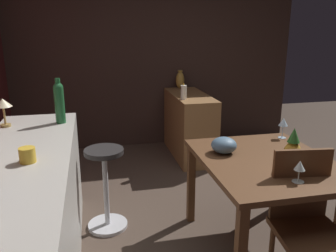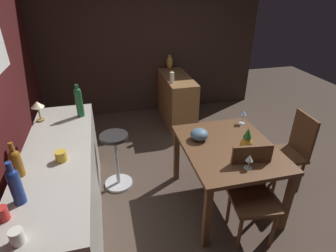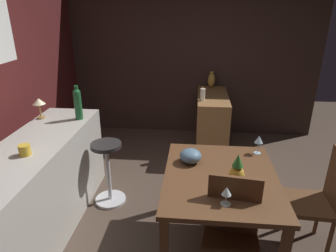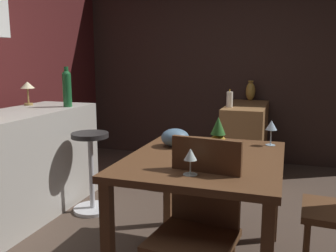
{
  "view_description": "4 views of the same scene",
  "coord_description": "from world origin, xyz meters",
  "px_view_note": "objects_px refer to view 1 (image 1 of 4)",
  "views": [
    {
      "loc": [
        -2.3,
        1.0,
        1.67
      ],
      "look_at": [
        0.34,
        0.41,
        0.89
      ],
      "focal_mm": 37.28,
      "sensor_mm": 36.0,
      "label": 1
    },
    {
      "loc": [
        -2.3,
        0.96,
        2.24
      ],
      "look_at": [
        0.4,
        0.3,
        0.74
      ],
      "focal_mm": 28.94,
      "sensor_mm": 36.0,
      "label": 2
    },
    {
      "loc": [
        -2.3,
        0.02,
        2.02
      ],
      "look_at": [
        0.68,
        0.31,
        0.81
      ],
      "focal_mm": 31.72,
      "sensor_mm": 36.0,
      "label": 3
    },
    {
      "loc": [
        -2.3,
        -0.67,
        1.32
      ],
      "look_at": [
        0.69,
        0.32,
        0.75
      ],
      "focal_mm": 38.88,
      "sensor_mm": 36.0,
      "label": 4
    }
  ],
  "objects_px": {
    "pineapple_centerpiece": "(293,150)",
    "fruit_bowl": "(224,145)",
    "dining_table": "(266,171)",
    "pillar_candle_tall": "(184,92)",
    "counter_lamp": "(3,105)",
    "sideboard_cabinet": "(189,125)",
    "wine_bottle_green": "(59,101)",
    "wine_glass_right": "(283,123)",
    "cup_mustard": "(27,155)",
    "vase_brass": "(180,80)",
    "wine_glass_left": "(300,167)",
    "bar_stool": "(106,187)",
    "chair_near_window": "(305,219)"
  },
  "relations": [
    {
      "from": "wine_glass_right",
      "to": "cup_mustard",
      "type": "relative_size",
      "value": 1.37
    },
    {
      "from": "wine_glass_left",
      "to": "pineapple_centerpiece",
      "type": "height_order",
      "value": "pineapple_centerpiece"
    },
    {
      "from": "wine_glass_right",
      "to": "counter_lamp",
      "type": "distance_m",
      "value": 2.28
    },
    {
      "from": "wine_glass_right",
      "to": "vase_brass",
      "type": "bearing_deg",
      "value": 9.45
    },
    {
      "from": "sideboard_cabinet",
      "to": "cup_mustard",
      "type": "bearing_deg",
      "value": 143.64
    },
    {
      "from": "fruit_bowl",
      "to": "dining_table",
      "type": "bearing_deg",
      "value": -128.01
    },
    {
      "from": "wine_glass_right",
      "to": "fruit_bowl",
      "type": "bearing_deg",
      "value": 110.55
    },
    {
      "from": "fruit_bowl",
      "to": "pineapple_centerpiece",
      "type": "bearing_deg",
      "value": -133.83
    },
    {
      "from": "counter_lamp",
      "to": "dining_table",
      "type": "bearing_deg",
      "value": -111.14
    },
    {
      "from": "chair_near_window",
      "to": "bar_stool",
      "type": "relative_size",
      "value": 1.31
    },
    {
      "from": "vase_brass",
      "to": "pineapple_centerpiece",
      "type": "bearing_deg",
      "value": -178.11
    },
    {
      "from": "sideboard_cabinet",
      "to": "fruit_bowl",
      "type": "relative_size",
      "value": 5.72
    },
    {
      "from": "chair_near_window",
      "to": "cup_mustard",
      "type": "height_order",
      "value": "cup_mustard"
    },
    {
      "from": "pineapple_centerpiece",
      "to": "vase_brass",
      "type": "bearing_deg",
      "value": 1.89
    },
    {
      "from": "pineapple_centerpiece",
      "to": "wine_glass_left",
      "type": "bearing_deg",
      "value": 158.0
    },
    {
      "from": "sideboard_cabinet",
      "to": "bar_stool",
      "type": "bearing_deg",
      "value": 142.78
    },
    {
      "from": "chair_near_window",
      "to": "pineapple_centerpiece",
      "type": "bearing_deg",
      "value": -8.89
    },
    {
      "from": "fruit_bowl",
      "to": "pillar_candle_tall",
      "type": "height_order",
      "value": "pillar_candle_tall"
    },
    {
      "from": "wine_glass_right",
      "to": "chair_near_window",
      "type": "bearing_deg",
      "value": 160.13
    },
    {
      "from": "dining_table",
      "to": "counter_lamp",
      "type": "relative_size",
      "value": 5.02
    },
    {
      "from": "chair_near_window",
      "to": "pineapple_centerpiece",
      "type": "xyz_separation_m",
      "value": [
        0.28,
        -0.04,
        0.36
      ]
    },
    {
      "from": "cup_mustard",
      "to": "sideboard_cabinet",
      "type": "bearing_deg",
      "value": -36.36
    },
    {
      "from": "sideboard_cabinet",
      "to": "counter_lamp",
      "type": "relative_size",
      "value": 4.89
    },
    {
      "from": "dining_table",
      "to": "sideboard_cabinet",
      "type": "bearing_deg",
      "value": -0.63
    },
    {
      "from": "sideboard_cabinet",
      "to": "wine_glass_right",
      "type": "bearing_deg",
      "value": -168.28
    },
    {
      "from": "dining_table",
      "to": "pillar_candle_tall",
      "type": "xyz_separation_m",
      "value": [
        1.82,
        0.13,
        0.26
      ]
    },
    {
      "from": "cup_mustard",
      "to": "counter_lamp",
      "type": "relative_size",
      "value": 0.57
    },
    {
      "from": "sideboard_cabinet",
      "to": "wine_bottle_green",
      "type": "bearing_deg",
      "value": 132.13
    },
    {
      "from": "dining_table",
      "to": "pineapple_centerpiece",
      "type": "xyz_separation_m",
      "value": [
        -0.14,
        -0.1,
        0.21
      ]
    },
    {
      "from": "counter_lamp",
      "to": "pillar_candle_tall",
      "type": "bearing_deg",
      "value": -57.98
    },
    {
      "from": "dining_table",
      "to": "wine_glass_left",
      "type": "distance_m",
      "value": 0.43
    },
    {
      "from": "bar_stool",
      "to": "wine_glass_left",
      "type": "bearing_deg",
      "value": -129.74
    },
    {
      "from": "wine_glass_right",
      "to": "cup_mustard",
      "type": "height_order",
      "value": "cup_mustard"
    },
    {
      "from": "pillar_candle_tall",
      "to": "cup_mustard",
      "type": "bearing_deg",
      "value": 142.81
    },
    {
      "from": "pineapple_centerpiece",
      "to": "wine_bottle_green",
      "type": "distance_m",
      "value": 1.82
    },
    {
      "from": "pineapple_centerpiece",
      "to": "bar_stool",
      "type": "bearing_deg",
      "value": 60.12
    },
    {
      "from": "wine_glass_left",
      "to": "wine_bottle_green",
      "type": "height_order",
      "value": "wine_bottle_green"
    },
    {
      "from": "wine_glass_right",
      "to": "counter_lamp",
      "type": "relative_size",
      "value": 0.78
    },
    {
      "from": "wine_glass_left",
      "to": "pineapple_centerpiece",
      "type": "xyz_separation_m",
      "value": [
        0.24,
        -0.1,
        0.02
      ]
    },
    {
      "from": "dining_table",
      "to": "wine_glass_right",
      "type": "distance_m",
      "value": 0.61
    },
    {
      "from": "chair_near_window",
      "to": "wine_glass_left",
      "type": "xyz_separation_m",
      "value": [
        0.04,
        0.05,
        0.34
      ]
    },
    {
      "from": "pillar_candle_tall",
      "to": "sideboard_cabinet",
      "type": "bearing_deg",
      "value": -29.97
    },
    {
      "from": "pineapple_centerpiece",
      "to": "fruit_bowl",
      "type": "xyz_separation_m",
      "value": [
        0.34,
        0.36,
        -0.06
      ]
    },
    {
      "from": "fruit_bowl",
      "to": "counter_lamp",
      "type": "bearing_deg",
      "value": 72.01
    },
    {
      "from": "dining_table",
      "to": "fruit_bowl",
      "type": "bearing_deg",
      "value": 51.99
    },
    {
      "from": "cup_mustard",
      "to": "counter_lamp",
      "type": "distance_m",
      "value": 0.89
    },
    {
      "from": "chair_near_window",
      "to": "wine_glass_right",
      "type": "distance_m",
      "value": 0.98
    },
    {
      "from": "wine_glass_left",
      "to": "fruit_bowl",
      "type": "xyz_separation_m",
      "value": [
        0.58,
        0.26,
        -0.04
      ]
    },
    {
      "from": "chair_near_window",
      "to": "wine_glass_right",
      "type": "relative_size",
      "value": 5.23
    },
    {
      "from": "dining_table",
      "to": "vase_brass",
      "type": "relative_size",
      "value": 4.51
    }
  ]
}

